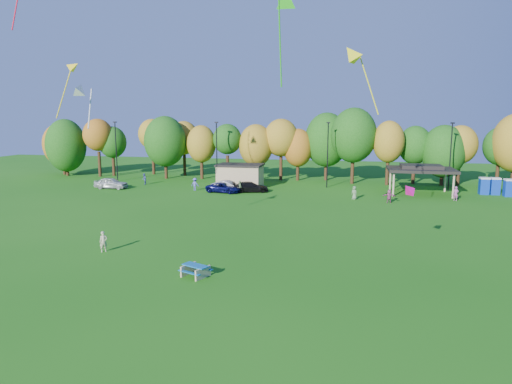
% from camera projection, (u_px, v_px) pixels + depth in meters
% --- Properties ---
extents(ground, '(160.00, 160.00, 0.00)m').
position_uv_depth(ground, '(252.00, 293.00, 25.72)').
color(ground, '#19600F').
rests_on(ground, ground).
extents(tree_line, '(93.57, 10.55, 11.15)m').
position_uv_depth(tree_line, '(309.00, 143.00, 68.90)').
color(tree_line, black).
rests_on(tree_line, ground).
extents(lamp_posts, '(64.50, 0.25, 9.09)m').
position_uv_depth(lamp_posts, '(328.00, 153.00, 63.13)').
color(lamp_posts, black).
rests_on(lamp_posts, ground).
extents(utility_building, '(6.30, 4.30, 3.25)m').
position_uv_depth(utility_building, '(240.00, 175.00, 64.16)').
color(utility_building, tan).
rests_on(utility_building, ground).
extents(pavilion, '(8.20, 6.20, 3.77)m').
position_uv_depth(pavilion, '(421.00, 169.00, 58.09)').
color(pavilion, tan).
rests_on(pavilion, ground).
extents(porta_potties, '(3.75, 2.27, 2.18)m').
position_uv_depth(porta_potties, '(496.00, 187.00, 57.57)').
color(porta_potties, '#0C31A0').
rests_on(porta_potties, ground).
extents(picnic_table, '(2.11, 1.95, 0.73)m').
position_uv_depth(picnic_table, '(196.00, 270.00, 28.38)').
color(picnic_table, tan).
rests_on(picnic_table, ground).
extents(kite_flyer, '(0.67, 0.64, 1.54)m').
position_uv_depth(kite_flyer, '(103.00, 242.00, 33.46)').
color(kite_flyer, '#B9B18B').
rests_on(kite_flyer, ground).
extents(car_a, '(4.59, 1.99, 1.54)m').
position_uv_depth(car_a, '(111.00, 183.00, 62.80)').
color(car_a, '#BCBCBC').
rests_on(car_a, ground).
extents(car_b, '(4.54, 2.33, 1.43)m').
position_uv_depth(car_b, '(228.00, 186.00, 60.47)').
color(car_b, gray).
rests_on(car_b, ground).
extents(car_c, '(4.97, 2.97, 1.29)m').
position_uv_depth(car_c, '(224.00, 188.00, 59.58)').
color(car_c, '#0B0C43').
rests_on(car_c, ground).
extents(car_d, '(5.08, 3.21, 1.37)m').
position_uv_depth(car_d, '(250.00, 187.00, 59.92)').
color(car_d, black).
rests_on(car_d, ground).
extents(far_person_0, '(0.74, 0.71, 1.70)m').
position_uv_depth(far_person_0, '(456.00, 194.00, 53.80)').
color(far_person_0, '#AB5094').
rests_on(far_person_0, ground).
extents(far_person_1, '(0.91, 0.92, 1.61)m').
position_uv_depth(far_person_1, '(354.00, 193.00, 54.67)').
color(far_person_1, '#617E56').
rests_on(far_person_1, ground).
extents(far_person_2, '(0.88, 1.00, 1.63)m').
position_uv_depth(far_person_2, '(240.00, 187.00, 59.06)').
color(far_person_2, '#62824F').
rests_on(far_person_2, ground).
extents(far_person_3, '(1.20, 0.83, 1.70)m').
position_uv_depth(far_person_3, '(195.00, 184.00, 61.19)').
color(far_person_3, '#5050B0').
rests_on(far_person_3, ground).
extents(far_person_4, '(1.51, 0.65, 1.57)m').
position_uv_depth(far_person_4, '(389.00, 196.00, 52.46)').
color(far_person_4, '#9D4176').
rests_on(far_person_4, ground).
extents(far_person_5, '(0.83, 0.95, 1.63)m').
position_uv_depth(far_person_5, '(144.00, 179.00, 66.54)').
color(far_person_5, '#414F90').
rests_on(far_person_5, ground).
extents(kite_3, '(3.10, 1.36, 5.29)m').
position_uv_depth(kite_3, '(73.00, 68.00, 40.93)').
color(kite_3, yellow).
extents(kite_7, '(1.21, 2.19, 3.44)m').
position_uv_depth(kite_7, '(80.00, 89.00, 31.60)').
color(kite_7, silver).
extents(kite_9, '(3.40, 1.90, 5.53)m').
position_uv_depth(kite_9, '(351.00, 54.00, 34.91)').
color(kite_9, '#D0CD15').
extents(kite_13, '(1.46, 1.40, 1.17)m').
position_uv_depth(kite_13, '(408.00, 189.00, 30.78)').
color(kite_13, '#DA0C85').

